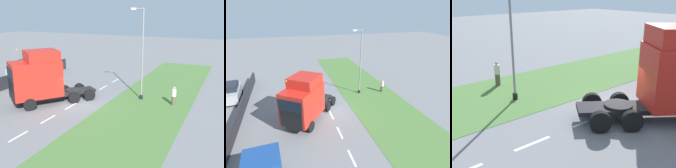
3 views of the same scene
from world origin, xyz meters
TOP-DOWN VIEW (x-y plane):
  - ground_plane at (0.00, 0.00)m, footprint 120.00×120.00m
  - grass_verge at (-6.00, 0.00)m, footprint 7.00×44.00m
  - lane_markings at (0.00, -0.70)m, footprint 0.16×17.80m
  - boundary_wall at (9.00, 0.00)m, footprint 0.25×24.00m
  - lorry_cab at (2.71, 1.47)m, footprint 6.28×7.19m
  - parked_car at (10.80, -5.87)m, footprint 2.28×4.56m
  - lamp_post at (-4.82, -3.43)m, footprint 1.27×0.30m
  - pedestrian at (-7.96, -2.96)m, footprint 0.39×0.39m

SIDE VIEW (x-z plane):
  - ground_plane at x=0.00m, z-range 0.00..0.00m
  - lane_markings at x=0.00m, z-range 0.00..0.00m
  - grass_verge at x=-6.00m, z-range 0.00..0.01m
  - boundary_wall at x=9.00m, z-range 0.00..1.37m
  - pedestrian at x=-7.96m, z-range -0.02..1.65m
  - parked_car at x=10.80m, z-range -0.03..2.04m
  - lorry_cab at x=2.71m, z-range -0.05..4.79m
  - lamp_post at x=-4.82m, z-range -0.24..7.94m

